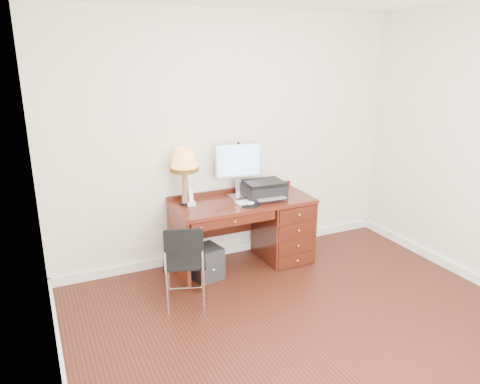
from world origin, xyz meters
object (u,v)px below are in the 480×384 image
printer (264,190)px  leg_lamp (184,163)px  desk (269,225)px  monitor (238,164)px  equipment_box (206,262)px  phone (191,201)px  chair (186,257)px

printer → leg_lamp: size_ratio=0.73×
desk → monitor: (-0.30, 0.17, 0.70)m
desk → equipment_box: 0.84m
monitor → equipment_box: bearing=-143.0°
desk → phone: phone is taller
monitor → phone: monitor is taller
leg_lamp → printer: bearing=-10.2°
equipment_box → leg_lamp: bearing=102.5°
desk → monitor: bearing=150.4°
leg_lamp → equipment_box: size_ratio=1.77×
printer → phone: (-0.80, 0.10, -0.04)m
desk → printer: bearing=-169.2°
chair → monitor: bearing=58.7°
chair → leg_lamp: bearing=89.3°
monitor → printer: 0.40m
monitor → printer: monitor is taller
leg_lamp → phone: bearing=-53.6°
leg_lamp → equipment_box: leg_lamp is taller
leg_lamp → chair: leg_lamp is taller
equipment_box → chair: bearing=-139.9°
monitor → phone: 0.66m
printer → monitor: bearing=143.6°
leg_lamp → chair: 1.02m
desk → leg_lamp: 1.21m
phone → chair: bearing=-106.3°
chair → printer: bearing=45.1°
monitor → leg_lamp: 0.62m
desk → phone: size_ratio=8.70×
monitor → printer: size_ratio=1.32×
monitor → leg_lamp: bearing=-169.6°
monitor → phone: size_ratio=3.35×
desk → leg_lamp: bearing=171.5°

